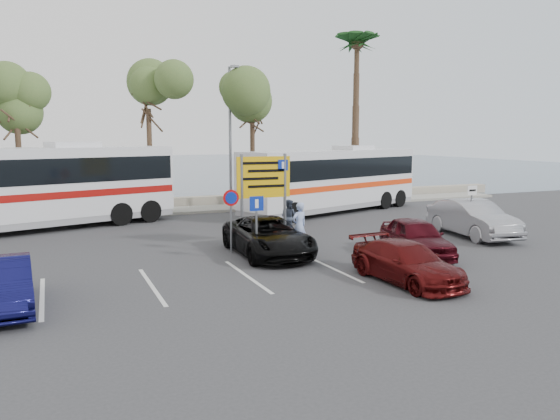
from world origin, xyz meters
name	(u,v)px	position (x,y,z in m)	size (l,w,h in m)	color
ground	(271,265)	(0.00, 0.00, 0.00)	(120.00, 120.00, 0.00)	#343437
kerb_strip	(178,211)	(0.00, 14.00, 0.07)	(44.00, 2.40, 0.15)	gray
seawall	(171,203)	(0.00, 16.00, 0.30)	(48.00, 0.80, 0.60)	#A19681
sea	(103,168)	(0.00, 60.00, 0.01)	(140.00, 140.00, 0.00)	#3B4D5F
tree_left	(16,101)	(-8.00, 14.00, 6.00)	(3.20, 3.20, 7.20)	#382619
tree_mid	(148,92)	(-1.50, 14.00, 6.65)	(3.20, 3.20, 8.00)	#382619
tree_right	(252,103)	(4.50, 14.00, 6.17)	(3.20, 3.20, 7.40)	#382619
palm_tree	(357,46)	(11.50, 14.00, 9.87)	(4.80, 4.80, 11.20)	#382619
street_lamp_right	(231,130)	(3.00, 13.52, 4.60)	(0.45, 1.15, 8.01)	slate
direction_sign	(264,184)	(1.00, 3.20, 2.43)	(2.20, 0.12, 3.60)	slate
sign_no_stop	(231,211)	(-0.60, 2.38, 1.58)	(0.60, 0.08, 2.35)	slate
sign_parking	(257,219)	(-0.20, 0.79, 1.47)	(0.50, 0.07, 2.25)	slate
sign_taxi	(471,204)	(9.80, 1.49, 1.42)	(0.50, 0.07, 2.20)	slate
lane_markings	(249,276)	(-1.14, -1.00, 0.00)	(12.02, 4.20, 0.01)	silver
coach_bus_left	(32,190)	(-7.40, 10.50, 1.86)	(13.10, 6.55, 4.02)	silver
coach_bus_right	(332,182)	(7.98, 10.50, 1.73)	(12.13, 6.45, 3.73)	silver
car_blue	(2,285)	(-7.86, -1.76, 0.64)	(1.36, 3.89, 1.28)	#0E0E42
car_maroon	(407,262)	(2.90, -3.50, 0.59)	(1.66, 4.09, 1.19)	#510D0D
car_red	(416,237)	(5.30, -0.74, 0.69)	(1.63, 4.05, 1.38)	#400910
suv_black	(268,236)	(0.50, 1.50, 0.69)	(2.28, 4.96, 1.38)	black
car_silver_b	(473,218)	(9.91, 1.50, 0.79)	(1.66, 4.77, 1.57)	#98989D
pedestrian_near	(299,226)	(2.00, 2.06, 0.90)	(0.65, 0.43, 1.80)	#9CB1E3
pedestrian_far	(289,217)	(2.85, 4.96, 0.78)	(0.76, 0.59, 1.55)	#323A4B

